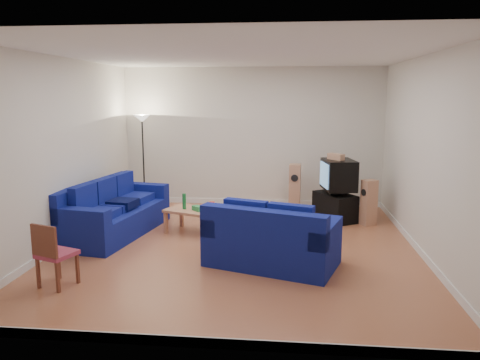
# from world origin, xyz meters

# --- Properties ---
(room) EXTENTS (6.01, 6.51, 3.21)m
(room) POSITION_xyz_m (0.00, 0.00, 1.54)
(room) COLOR brown
(room) RESTS_ON ground
(sofa_three_seat) EXTENTS (1.49, 2.67, 0.97)m
(sofa_three_seat) POSITION_xyz_m (-2.43, 0.58, 0.36)
(sofa_three_seat) COLOR navy
(sofa_three_seat) RESTS_ON ground
(sofa_loveseat) EXTENTS (2.15, 1.61, 0.95)m
(sofa_loveseat) POSITION_xyz_m (0.59, -0.81, 0.36)
(sofa_loveseat) COLOR navy
(sofa_loveseat) RESTS_ON ground
(coffee_table) EXTENTS (1.40, 1.03, 0.46)m
(coffee_table) POSITION_xyz_m (-0.79, 0.74, 0.40)
(coffee_table) COLOR tan
(coffee_table) RESTS_ON ground
(bottle) EXTENTS (0.07, 0.07, 0.30)m
(bottle) POSITION_xyz_m (-1.09, 0.79, 0.60)
(bottle) COLOR #197233
(bottle) RESTS_ON coffee_table
(tissue_box) EXTENTS (0.23, 0.23, 0.09)m
(tissue_box) POSITION_xyz_m (-0.82, 0.69, 0.50)
(tissue_box) COLOR green
(tissue_box) RESTS_ON coffee_table
(red_canister) EXTENTS (0.11, 0.11, 0.15)m
(red_canister) POSITION_xyz_m (-0.57, 0.80, 0.53)
(red_canister) COLOR red
(red_canister) RESTS_ON coffee_table
(remote) EXTENTS (0.17, 0.16, 0.02)m
(remote) POSITION_xyz_m (-0.46, 0.60, 0.47)
(remote) COLOR black
(remote) RESTS_ON coffee_table
(tv_stand) EXTENTS (0.92, 1.06, 0.56)m
(tv_stand) POSITION_xyz_m (1.82, 1.99, 0.28)
(tv_stand) COLOR black
(tv_stand) RESTS_ON ground
(av_receiver) EXTENTS (0.39, 0.45, 0.09)m
(av_receiver) POSITION_xyz_m (1.85, 2.02, 0.61)
(av_receiver) COLOR black
(av_receiver) RESTS_ON tv_stand
(television) EXTENTS (0.71, 0.88, 0.61)m
(television) POSITION_xyz_m (1.86, 1.94, 0.97)
(television) COLOR black
(television) RESTS_ON av_receiver
(centre_speaker) EXTENTS (0.34, 0.36, 0.12)m
(centre_speaker) POSITION_xyz_m (1.80, 1.95, 1.33)
(centre_speaker) COLOR tan
(centre_speaker) RESTS_ON television
(speaker_left) EXTENTS (0.27, 0.34, 1.06)m
(speaker_left) POSITION_xyz_m (1.00, 2.66, 0.53)
(speaker_left) COLOR tan
(speaker_left) RESTS_ON ground
(speaker_right) EXTENTS (0.34, 0.32, 0.92)m
(speaker_right) POSITION_xyz_m (2.45, 1.67, 0.46)
(speaker_right) COLOR tan
(speaker_right) RESTS_ON ground
(floor_lamp) EXTENTS (0.36, 0.36, 2.13)m
(floor_lamp) POSITION_xyz_m (-2.45, 2.70, 1.76)
(floor_lamp) COLOR black
(floor_lamp) RESTS_ON ground
(dining_chair) EXTENTS (0.55, 0.55, 0.90)m
(dining_chair) POSITION_xyz_m (-2.28, -1.92, 0.50)
(dining_chair) COLOR brown
(dining_chair) RESTS_ON ground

